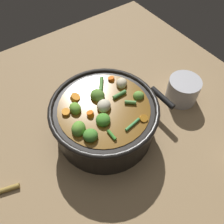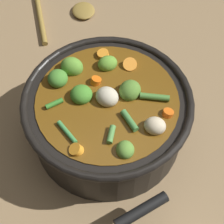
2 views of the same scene
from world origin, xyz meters
TOP-DOWN VIEW (x-y plane):
  - ground_plane at (0.00, 0.00)m, footprint 1.10×1.10m
  - cooking_pot at (0.00, 0.00)m, footprint 0.30×0.30m
  - wooden_spoon at (0.35, -0.08)m, footprint 0.19×0.18m

SIDE VIEW (x-z plane):
  - ground_plane at x=0.00m, z-range 0.00..0.00m
  - wooden_spoon at x=0.35m, z-range 0.00..0.01m
  - cooking_pot at x=0.00m, z-range -0.01..0.13m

